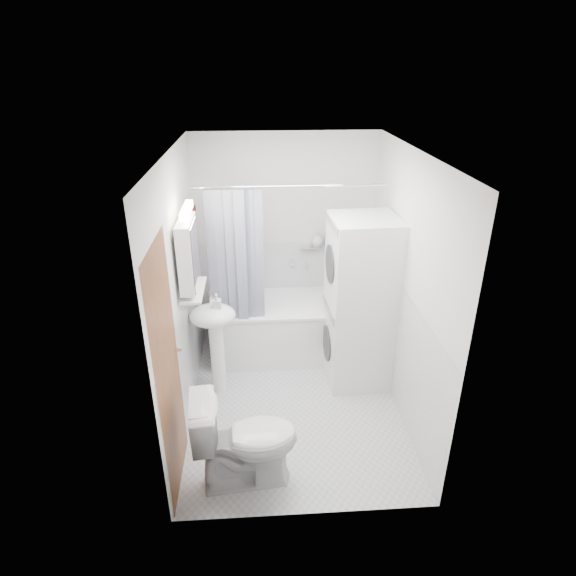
{
  "coord_description": "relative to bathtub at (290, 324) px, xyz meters",
  "views": [
    {
      "loc": [
        -0.31,
        -3.79,
        3.04
      ],
      "look_at": [
        -0.05,
        0.15,
        1.17
      ],
      "focal_mm": 30.0,
      "sensor_mm": 36.0,
      "label": 1
    }
  ],
  "objects": [
    {
      "name": "shelf_bottle",
      "position": [
        -0.92,
        -0.97,
        0.9
      ],
      "size": [
        0.07,
        0.18,
        0.07
      ],
      "primitive_type": "imported",
      "color": "gray",
      "rests_on": "shelf"
    },
    {
      "name": "shampoo_b",
      "position": [
        0.44,
        0.32,
        0.85
      ],
      "size": [
        0.08,
        0.21,
        0.08
      ],
      "primitive_type": "imported",
      "color": "#264999",
      "rests_on": "shower_caddy"
    },
    {
      "name": "shelf",
      "position": [
        -0.92,
        -0.82,
        0.85
      ],
      "size": [
        0.18,
        0.54,
        0.02
      ],
      "primitive_type": "cube",
      "color": "silver",
      "rests_on": "room_walls"
    },
    {
      "name": "curtain_rod",
      "position": [
        -0.0,
        -0.34,
        1.65
      ],
      "size": [
        1.86,
        0.02,
        0.02
      ],
      "primitive_type": "cylinder",
      "rotation": [
        0.0,
        1.57,
        0.0
      ],
      "color": "silver",
      "rests_on": "room_walls"
    },
    {
      "name": "floor",
      "position": [
        -0.03,
        -0.92,
        -0.35
      ],
      "size": [
        2.6,
        2.6,
        0.0
      ],
      "primitive_type": "plane",
      "color": "silver",
      "rests_on": "ground"
    },
    {
      "name": "shelf_cup",
      "position": [
        -0.92,
        -0.7,
        0.91
      ],
      "size": [
        0.1,
        0.09,
        0.1
      ],
      "primitive_type": "imported",
      "color": "gray",
      "rests_on": "shelf"
    },
    {
      "name": "tub_spout",
      "position": [
        0.2,
        0.33,
        0.61
      ],
      "size": [
        0.04,
        0.12,
        0.04
      ],
      "primitive_type": "cylinder",
      "rotation": [
        1.57,
        0.0,
        0.0
      ],
      "color": "silver",
      "rests_on": "room_walls"
    },
    {
      "name": "washer_dryer",
      "position": [
        0.65,
        -0.55,
        0.52
      ],
      "size": [
        0.66,
        0.65,
        1.75
      ],
      "rotation": [
        0.0,
        0.0,
        0.05
      ],
      "color": "white",
      "rests_on": "ground"
    },
    {
      "name": "medicine_cabinet",
      "position": [
        -0.93,
        -0.82,
        1.21
      ],
      "size": [
        0.13,
        0.5,
        0.71
      ],
      "color": "white",
      "rests_on": "room_walls"
    },
    {
      "name": "shower_caddy",
      "position": [
        0.25,
        0.32,
        0.8
      ],
      "size": [
        0.22,
        0.06,
        0.02
      ],
      "primitive_type": "cube",
      "color": "silver",
      "rests_on": "room_walls"
    },
    {
      "name": "room_walls",
      "position": [
        -0.03,
        -0.92,
        1.13
      ],
      "size": [
        2.6,
        2.6,
        2.6
      ],
      "color": "silver",
      "rests_on": "ground"
    },
    {
      "name": "sink",
      "position": [
        -0.78,
        -0.65,
        0.35
      ],
      "size": [
        0.44,
        0.37,
        1.04
      ],
      "color": "white",
      "rests_on": "ground"
    },
    {
      "name": "toilet",
      "position": [
        -0.48,
        -1.85,
        0.05
      ],
      "size": [
        0.85,
        0.53,
        0.8
      ],
      "primitive_type": "imported",
      "rotation": [
        0.0,
        0.0,
        1.67
      ],
      "color": "white",
      "rests_on": "ground"
    },
    {
      "name": "bathtub",
      "position": [
        0.0,
        0.0,
        0.0
      ],
      "size": [
        1.68,
        0.79,
        0.64
      ],
      "color": "white",
      "rests_on": "ground"
    },
    {
      "name": "shampoo_a",
      "position": [
        0.32,
        0.32,
        0.87
      ],
      "size": [
        0.13,
        0.17,
        0.13
      ],
      "primitive_type": "imported",
      "color": "gray",
      "rests_on": "shower_caddy"
    },
    {
      "name": "door",
      "position": [
        -0.98,
        -1.47,
        0.65
      ],
      "size": [
        0.05,
        2.0,
        2.0
      ],
      "color": "brown",
      "rests_on": "ground"
    },
    {
      "name": "wainscot",
      "position": [
        -0.03,
        -0.63,
        0.25
      ],
      "size": [
        1.98,
        2.58,
        2.58
      ],
      "color": "silver",
      "rests_on": "ground"
    },
    {
      "name": "soap_pump",
      "position": [
        -0.74,
        -0.67,
        0.6
      ],
      "size": [
        0.08,
        0.17,
        0.08
      ],
      "primitive_type": "imported",
      "color": "gray",
      "rests_on": "sink"
    },
    {
      "name": "shower_curtain",
      "position": [
        -0.55,
        -0.34,
        0.9
      ],
      "size": [
        0.55,
        0.02,
        1.45
      ],
      "color": "#121C41",
      "rests_on": "curtain_rod"
    },
    {
      "name": "towel",
      "position": [
        -0.97,
        -0.31,
        1.06
      ],
      "size": [
        0.07,
        0.33,
        0.8
      ],
      "color": "#571018",
      "rests_on": "room_walls"
    }
  ]
}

